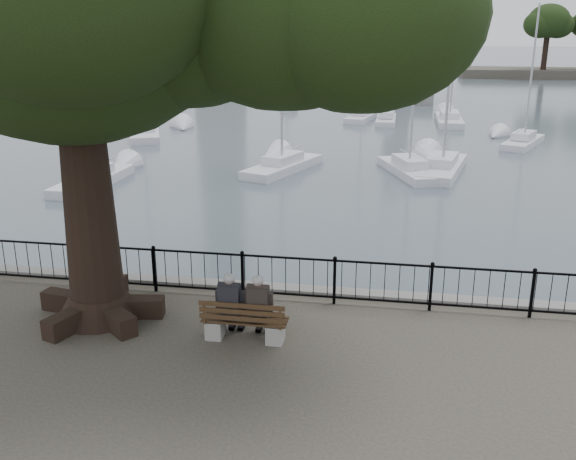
% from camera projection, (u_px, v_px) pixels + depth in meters
% --- Properties ---
extents(harbor, '(260.00, 260.00, 1.20)m').
position_uv_depth(harbor, '(292.00, 311.00, 14.51)').
color(harbor, slate).
rests_on(harbor, ground).
extents(railing, '(22.06, 0.06, 1.00)m').
position_uv_depth(railing, '(288.00, 276.00, 13.71)').
color(railing, black).
rests_on(railing, ground).
extents(bench, '(1.61, 0.49, 0.85)m').
position_uv_depth(bench, '(245.00, 326.00, 12.05)').
color(bench, gray).
rests_on(bench, ground).
extents(person_left, '(0.39, 0.66, 1.35)m').
position_uv_depth(person_left, '(232.00, 307.00, 12.08)').
color(person_left, black).
rests_on(person_left, ground).
extents(person_right, '(0.39, 0.66, 1.35)m').
position_uv_depth(person_right, '(260.00, 309.00, 12.00)').
color(person_right, black).
rests_on(person_right, ground).
extents(lion_monument, '(6.14, 6.14, 9.02)m').
position_uv_depth(lion_monument, '(399.00, 75.00, 57.66)').
color(lion_monument, slate).
rests_on(lion_monument, ground).
extents(sailboat_a, '(1.59, 5.37, 10.79)m').
position_uv_depth(sailboat_a, '(93.00, 178.00, 27.80)').
color(sailboat_a, silver).
rests_on(sailboat_a, ground).
extents(sailboat_b, '(3.27, 5.59, 12.15)m').
position_uv_depth(sailboat_b, '(283.00, 164.00, 30.50)').
color(sailboat_b, silver).
rests_on(sailboat_b, ground).
extents(sailboat_c, '(2.76, 6.01, 11.59)m').
position_uv_depth(sailboat_c, '(442.00, 166.00, 30.09)').
color(sailboat_c, silver).
rests_on(sailboat_c, ground).
extents(sailboat_d, '(3.17, 5.02, 7.93)m').
position_uv_depth(sailboat_d, '(523.00, 141.00, 36.86)').
color(sailboat_d, silver).
rests_on(sailboat_d, ground).
extents(sailboat_e, '(3.76, 6.22, 14.60)m').
position_uv_depth(sailboat_e, '(145.00, 130.00, 39.65)').
color(sailboat_e, silver).
rests_on(sailboat_e, ground).
extents(sailboat_f, '(1.35, 4.76, 10.59)m').
position_uv_depth(sailboat_f, '(386.00, 118.00, 45.32)').
color(sailboat_f, silver).
rests_on(sailboat_f, ground).
extents(sailboat_g, '(1.70, 6.04, 11.04)m').
position_uv_depth(sailboat_g, '(449.00, 119.00, 45.03)').
color(sailboat_g, silver).
rests_on(sailboat_g, ground).
extents(sailboat_h, '(2.33, 4.81, 10.07)m').
position_uv_depth(sailboat_h, '(288.00, 105.00, 52.60)').
color(sailboat_h, silver).
rests_on(sailboat_h, ground).
extents(sailboat_i, '(3.15, 5.31, 11.35)m').
position_uv_depth(sailboat_i, '(409.00, 167.00, 29.76)').
color(sailboat_i, silver).
rests_on(sailboat_i, ground).
extents(sailboat_j, '(2.31, 5.20, 10.69)m').
position_uv_depth(sailboat_j, '(362.00, 115.00, 46.64)').
color(sailboat_j, silver).
rests_on(sailboat_j, ground).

